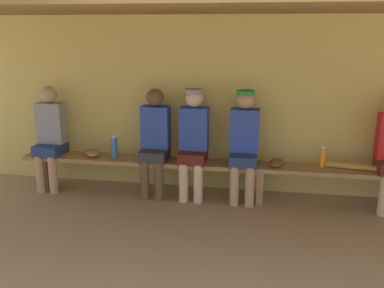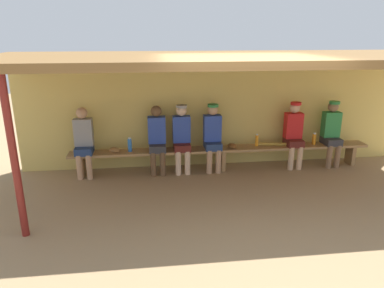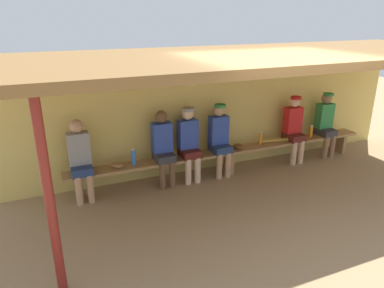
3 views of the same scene
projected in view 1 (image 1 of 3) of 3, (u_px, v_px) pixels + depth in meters
ground_plane at (255, 268)px, 3.81m from camera, size 24.00×24.00×0.00m
back_wall at (264, 105)px, 5.42m from camera, size 8.00×0.20×2.20m
dugout_roof at (267, 3)px, 3.88m from camera, size 8.00×2.80×0.12m
bench at (261, 171)px, 5.18m from camera, size 6.00×0.36×0.46m
player_with_sunglasses at (50, 134)px, 5.54m from camera, size 0.34×0.42×1.34m
player_in_red at (155, 138)px, 5.31m from camera, size 0.34×0.42×1.34m
player_middle at (193, 139)px, 5.23m from camera, size 0.34×0.42×1.34m
player_rightmost at (244, 141)px, 5.13m from camera, size 0.34×0.42×1.34m
water_bottle_orange at (322, 157)px, 5.05m from camera, size 0.06×0.06×0.25m
water_bottle_green at (114, 147)px, 5.43m from camera, size 0.08×0.08×0.28m
baseball_glove_worn at (92, 153)px, 5.49m from camera, size 0.29×0.29×0.09m
baseball_glove_dark_brown at (276, 163)px, 5.10m from camera, size 0.21×0.27×0.09m
baseball_bat at (360, 167)px, 4.97m from camera, size 0.84×0.20×0.07m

